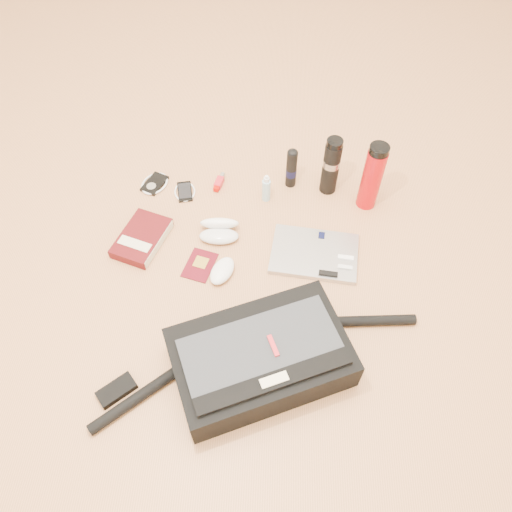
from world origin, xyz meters
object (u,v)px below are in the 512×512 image
at_px(thermos_black, 331,166).
at_px(thermos_red, 372,177).
at_px(messenger_bag, 260,358).
at_px(book, 142,238).
at_px(laptop, 315,254).

relative_size(thermos_black, thermos_red, 0.87).
relative_size(messenger_bag, book, 3.85).
relative_size(messenger_bag, thermos_red, 3.44).
xyz_separation_m(laptop, book, (-0.63, 0.04, 0.01)).
xyz_separation_m(book, thermos_black, (0.69, 0.30, 0.11)).
height_order(laptop, thermos_red, thermos_red).
bearing_deg(messenger_bag, laptop, 45.13).
xyz_separation_m(laptop, thermos_red, (0.21, 0.26, 0.13)).
xyz_separation_m(thermos_black, thermos_red, (0.15, -0.07, 0.02)).
bearing_deg(book, thermos_black, 42.26).
bearing_deg(thermos_black, book, -156.77).
xyz_separation_m(laptop, thermos_black, (0.06, 0.33, 0.12)).
distance_m(book, thermos_red, 0.88).
distance_m(laptop, thermos_red, 0.36).
bearing_deg(laptop, thermos_red, 58.90).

